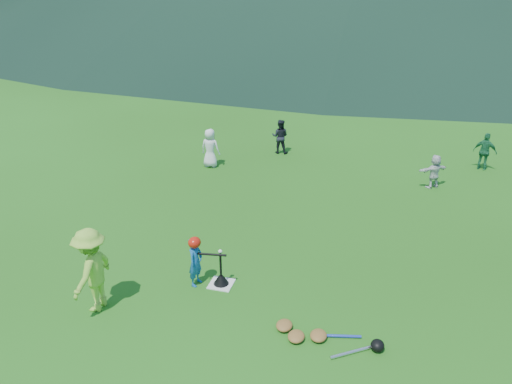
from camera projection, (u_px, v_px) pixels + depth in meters
ground at (221, 284)px, 9.68m from camera, size 120.00×120.00×0.00m
home_plate at (221, 284)px, 9.67m from camera, size 0.45×0.45×0.02m
baseball at (220, 251)px, 9.38m from camera, size 0.08×0.08×0.08m
batter_child at (196, 262)px, 9.49m from camera, size 0.29×0.40×1.00m
adult_coach at (92, 270)px, 8.70m from camera, size 0.59×1.02×1.58m
fielder_a at (210, 148)px, 15.33m from camera, size 0.61×0.42×1.20m
fielder_b at (280, 136)px, 16.51m from camera, size 0.57×0.45×1.14m
fielder_c at (485, 152)px, 15.10m from camera, size 0.73×0.49×1.15m
fielder_d at (434, 171)px, 13.86m from camera, size 0.89×0.75×0.96m
batting_tee at (221, 279)px, 9.63m from camera, size 0.30×0.30×0.68m
batter_gear at (196, 243)px, 9.33m from camera, size 0.73×0.26×0.36m
equipment_pile at (318, 336)px, 8.20m from camera, size 1.80×0.72×0.19m
outfield_fence at (357, 50)px, 34.07m from camera, size 70.07×0.08×1.33m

